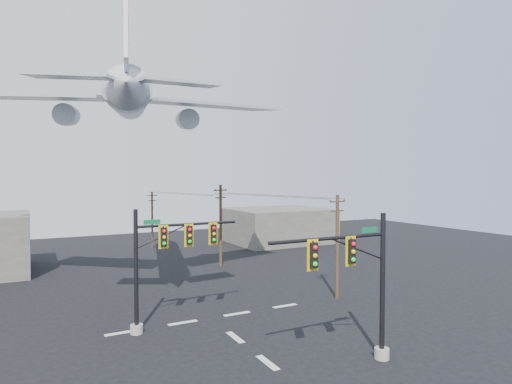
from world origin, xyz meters
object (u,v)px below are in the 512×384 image
utility_pole_a (337,244)px  airliner (129,100)px  utility_pole_b (221,224)px  utility_pole_c (152,219)px  signal_mast_near (362,285)px  signal_mast_far (163,261)px

utility_pole_a → airliner: 20.77m
utility_pole_b → utility_pole_a: bearing=-98.2°
utility_pole_a → airliner: size_ratio=0.30×
utility_pole_b → airliner: airliner is taller
utility_pole_c → utility_pole_a: bearing=-96.4°
signal_mast_near → utility_pole_a: (6.55, 10.19, 0.17)m
utility_pole_c → airliner: bearing=-127.7°
signal_mast_near → airliner: 24.26m
signal_mast_far → utility_pole_b: bearing=56.0°
signal_mast_far → utility_pole_c: 32.18m
signal_mast_far → utility_pole_b: 19.26m
utility_pole_a → utility_pole_b: 16.01m
signal_mast_far → utility_pole_b: (10.77, 15.97, 0.29)m
utility_pole_b → utility_pole_c: (-3.57, 15.39, -0.61)m
utility_pole_b → airliner: size_ratio=0.32×
signal_mast_near → utility_pole_c: bearing=90.6°
utility_pole_a → utility_pole_c: 31.81m
utility_pole_a → airliner: airliner is taller
utility_pole_c → airliner: airliner is taller
signal_mast_near → airliner: size_ratio=0.28×
signal_mast_far → signal_mast_near: bearing=-52.3°
utility_pole_b → utility_pole_c: bearing=82.6°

